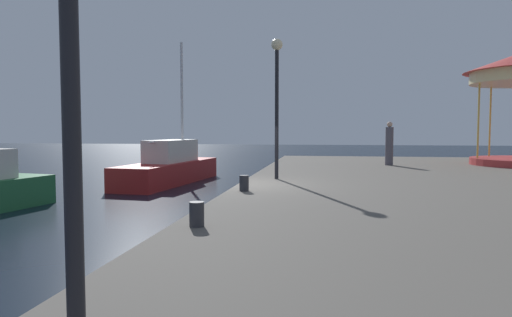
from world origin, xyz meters
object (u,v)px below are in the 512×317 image
Objects in this scene: bollard_north at (197,214)px; sailboat_red at (170,167)px; bollard_center at (244,183)px; person_near_carousel at (389,145)px; lamp_post_mid_promenade at (277,84)px.

sailboat_red is at bearing 111.39° from bollard_north.
sailboat_red is at bearing 121.15° from bollard_center.
person_near_carousel is at bearing 8.86° from sailboat_red.
lamp_post_mid_promenade is 10.98× the size of bollard_north.
bollard_center is at bearing -58.85° from sailboat_red.
sailboat_red is 18.41× the size of bollard_north.
bollard_north is (4.80, -12.24, 0.28)m from sailboat_red.
sailboat_red is 3.84× the size of person_near_carousel.
bollard_north is (0.02, -4.34, 0.00)m from bollard_center.
sailboat_red reaches higher than lamp_post_mid_promenade.
lamp_post_mid_promenade is (5.28, -4.93, 3.08)m from sailboat_red.
bollard_center is 0.21× the size of person_near_carousel.
lamp_post_mid_promenade reaches higher than bollard_center.
bollard_center is 1.00× the size of bollard_north.
bollard_center and bollard_north have the same top height.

